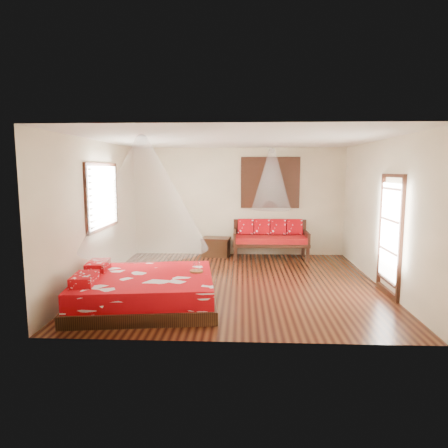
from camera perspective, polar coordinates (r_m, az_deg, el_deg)
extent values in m
cube|color=black|center=(8.02, 1.87, -8.47)|extent=(5.50, 5.50, 0.02)
cube|color=silver|center=(7.72, 1.97, 12.05)|extent=(5.50, 5.50, 0.02)
cube|color=tan|center=(8.25, -17.62, 1.61)|extent=(0.02, 5.50, 2.80)
cube|color=tan|center=(8.19, 21.61, 1.39)|extent=(0.02, 5.50, 2.80)
cube|color=tan|center=(10.49, 2.10, 3.21)|extent=(5.50, 0.02, 2.80)
cube|color=tan|center=(5.01, 1.54, -1.79)|extent=(5.50, 0.02, 2.80)
cube|color=black|center=(6.88, -11.08, -10.44)|extent=(2.51, 2.32, 0.20)
cube|color=#A8050C|center=(6.81, -11.14, -8.44)|extent=(2.40, 2.21, 0.30)
cube|color=#A8050C|center=(6.49, -19.31, -7.45)|extent=(0.40, 0.63, 0.15)
cube|color=#A8050C|center=(7.31, -17.59, -5.69)|extent=(0.40, 0.63, 0.15)
cube|color=black|center=(9.85, 1.63, -4.08)|extent=(0.08, 0.08, 0.42)
cube|color=black|center=(9.98, 11.86, -4.09)|extent=(0.08, 0.08, 0.42)
cube|color=black|center=(10.56, 1.70, -3.28)|extent=(0.08, 0.08, 0.42)
cube|color=black|center=(10.68, 11.24, -3.30)|extent=(0.08, 0.08, 0.42)
cube|color=black|center=(10.20, 6.65, -2.76)|extent=(1.89, 0.84, 0.08)
cube|color=maroon|center=(10.18, 6.66, -2.15)|extent=(1.83, 0.78, 0.14)
cube|color=black|center=(10.52, 6.53, -0.83)|extent=(1.89, 0.06, 0.55)
cube|color=black|center=(10.14, 1.56, -1.84)|extent=(0.06, 0.84, 0.30)
cube|color=black|center=(10.27, 11.70, -1.88)|extent=(0.06, 0.84, 0.30)
cube|color=#A8050C|center=(10.37, 3.11, -0.42)|extent=(0.40, 0.20, 0.41)
cube|color=#A8050C|center=(10.38, 5.43, -0.43)|extent=(0.40, 0.20, 0.41)
cube|color=#A8050C|center=(10.41, 7.73, -0.44)|extent=(0.40, 0.20, 0.41)
cube|color=#A8050C|center=(10.45, 10.03, -0.46)|extent=(0.40, 0.20, 0.41)
cube|color=black|center=(10.37, -1.14, -3.43)|extent=(0.73, 0.57, 0.44)
cube|color=black|center=(10.33, -1.15, -2.09)|extent=(0.77, 0.61, 0.05)
cube|color=black|center=(10.45, 6.62, 5.89)|extent=(1.52, 0.06, 1.32)
cube|color=black|center=(10.44, 6.62, 5.89)|extent=(1.35, 0.04, 1.10)
cube|color=black|center=(8.40, -16.98, 3.80)|extent=(0.08, 1.74, 1.34)
cube|color=silver|center=(8.39, -16.72, 3.80)|extent=(0.04, 1.54, 1.10)
cube|color=black|center=(7.66, 22.64, -1.71)|extent=(0.08, 1.02, 2.16)
cube|color=white|center=(7.64, 22.54, -0.97)|extent=(0.03, 0.82, 1.70)
cylinder|color=brown|center=(6.86, -3.96, -6.75)|extent=(0.23, 0.23, 0.03)
cone|color=white|center=(6.55, -11.48, 4.27)|extent=(2.09, 2.09, 1.80)
cone|color=white|center=(9.98, 6.82, 6.38)|extent=(0.99, 0.99, 1.50)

